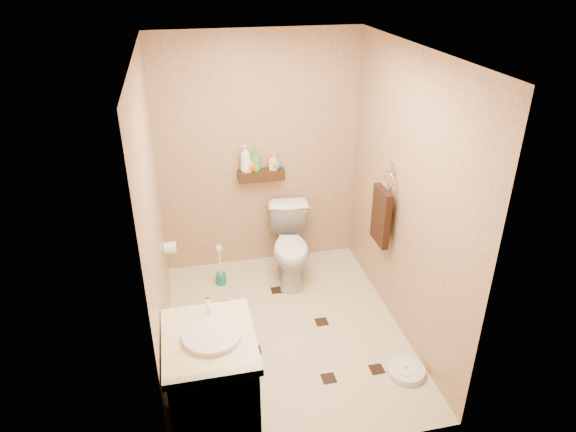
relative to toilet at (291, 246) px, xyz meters
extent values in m
plane|color=#C0AE8C|center=(-0.23, -0.83, -0.37)|extent=(2.50, 2.50, 0.00)
cube|color=tan|center=(-0.23, 0.42, 0.83)|extent=(2.00, 0.04, 2.40)
cube|color=tan|center=(-0.23, -2.08, 0.83)|extent=(2.00, 0.04, 2.40)
cube|color=tan|center=(-1.23, -0.83, 0.83)|extent=(0.04, 2.50, 2.40)
cube|color=tan|center=(0.77, -0.83, 0.83)|extent=(0.04, 2.50, 2.40)
cube|color=white|center=(-0.23, -0.83, 2.03)|extent=(2.00, 2.50, 0.02)
cube|color=#3E2010|center=(-0.23, 0.34, 0.65)|extent=(0.46, 0.14, 0.10)
cube|color=black|center=(-0.54, -1.02, -0.36)|extent=(0.11, 0.11, 0.01)
cube|color=black|center=(0.11, -0.78, -0.36)|extent=(0.11, 0.11, 0.01)
cube|color=black|center=(-0.02, -1.46, -0.36)|extent=(0.11, 0.11, 0.01)
cube|color=black|center=(-0.71, -0.33, -0.36)|extent=(0.11, 0.11, 0.01)
cube|color=black|center=(0.39, -1.45, -0.36)|extent=(0.11, 0.11, 0.01)
cube|color=black|center=(-0.19, -0.21, -0.36)|extent=(0.11, 0.11, 0.01)
imported|color=white|center=(0.00, 0.00, 0.00)|extent=(0.50, 0.76, 0.73)
cube|color=brown|center=(-0.93, -1.78, 0.03)|extent=(0.54, 0.66, 0.80)
cube|color=#FAE5B5|center=(-0.93, -1.78, 0.46)|extent=(0.58, 0.70, 0.05)
cylinder|color=silver|center=(-0.91, -1.78, 0.49)|extent=(0.37, 0.37, 0.05)
cylinder|color=silver|center=(-0.91, -1.56, 0.56)|extent=(0.03, 0.03, 0.12)
cylinder|color=silver|center=(0.59, -1.54, -0.34)|extent=(0.40, 0.40, 0.06)
cylinder|color=white|center=(0.59, -1.54, -0.31)|extent=(0.18, 0.18, 0.01)
cylinder|color=#1A6A5E|center=(-0.72, 0.03, -0.31)|extent=(0.10, 0.10, 0.11)
cylinder|color=silver|center=(-0.72, 0.03, -0.10)|extent=(0.02, 0.02, 0.32)
sphere|color=silver|center=(-0.72, 0.03, 0.05)|extent=(0.07, 0.07, 0.07)
cube|color=silver|center=(0.76, -0.58, 1.01)|extent=(0.03, 0.06, 0.08)
torus|color=silver|center=(0.72, -0.58, 0.89)|extent=(0.02, 0.19, 0.19)
cube|color=black|center=(0.68, -0.58, 0.55)|extent=(0.06, 0.30, 0.52)
cylinder|color=silver|center=(-1.17, -0.18, 0.23)|extent=(0.11, 0.11, 0.11)
cylinder|color=silver|center=(-1.21, -0.18, 0.29)|extent=(0.04, 0.02, 0.02)
imported|color=white|center=(-0.38, 0.34, 0.84)|extent=(0.15, 0.15, 0.27)
imported|color=yellow|center=(-0.34, 0.34, 0.78)|extent=(0.10, 0.10, 0.16)
imported|color=#C44E17|center=(-0.32, 0.34, 0.78)|extent=(0.13, 0.13, 0.14)
imported|color=green|center=(-0.28, 0.34, 0.82)|extent=(0.12, 0.12, 0.23)
imported|color=#FED054|center=(-0.10, 0.34, 0.79)|extent=(0.10, 0.10, 0.17)
imported|color=#4968B6|center=(-0.07, 0.34, 0.77)|extent=(0.15, 0.15, 0.14)
camera|label=1|loc=(-0.98, -4.32, 2.62)|focal=32.00mm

